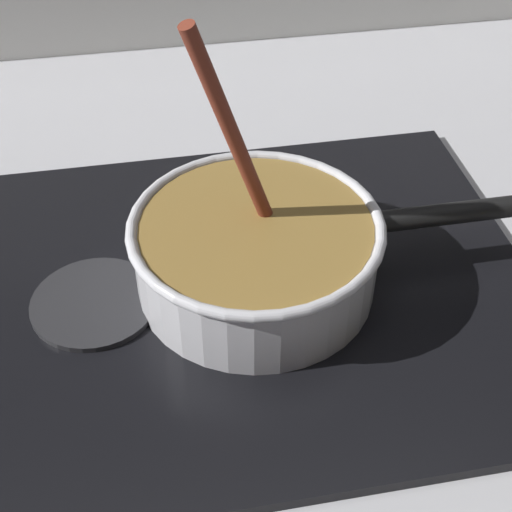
# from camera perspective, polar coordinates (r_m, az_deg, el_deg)

# --- Properties ---
(ground) EXTENTS (2.40, 1.60, 0.04)m
(ground) POSITION_cam_1_polar(r_m,az_deg,el_deg) (0.63, 2.01, -17.99)
(ground) COLOR #B7B7BC
(hob_plate) EXTENTS (0.56, 0.48, 0.01)m
(hob_plate) POSITION_cam_1_polar(r_m,az_deg,el_deg) (0.74, 0.00, -2.51)
(hob_plate) COLOR black
(hob_plate) RESTS_ON ground
(burner_ring) EXTENTS (0.19, 0.19, 0.01)m
(burner_ring) POSITION_cam_1_polar(r_m,az_deg,el_deg) (0.74, -0.00, -1.96)
(burner_ring) COLOR #592D0C
(burner_ring) RESTS_ON hob_plate
(spare_burner) EXTENTS (0.12, 0.12, 0.01)m
(spare_burner) POSITION_cam_1_polar(r_m,az_deg,el_deg) (0.73, -12.42, -3.54)
(spare_burner) COLOR #262628
(spare_burner) RESTS_ON hob_plate
(cooking_pan) EXTENTS (0.39, 0.25, 0.28)m
(cooking_pan) POSITION_cam_1_polar(r_m,az_deg,el_deg) (0.71, 0.13, 0.36)
(cooking_pan) COLOR silver
(cooking_pan) RESTS_ON hob_plate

